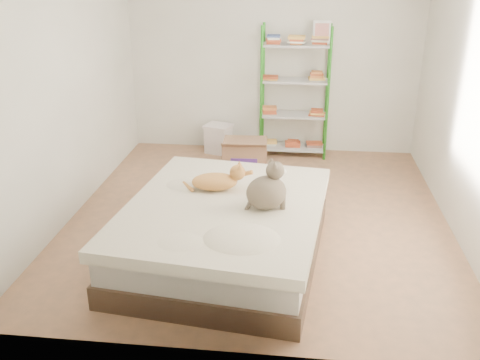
# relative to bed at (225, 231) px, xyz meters

# --- Properties ---
(room) EXTENTS (3.81, 4.21, 2.61)m
(room) POSITION_rel_bed_xyz_m (0.23, 0.87, 1.04)
(room) COLOR #B17D54
(room) RESTS_ON ground
(bed) EXTENTS (1.86, 2.21, 0.52)m
(bed) POSITION_rel_bed_xyz_m (0.00, 0.00, 0.00)
(bed) COLOR #493A2C
(bed) RESTS_ON ground
(orange_cat) EXTENTS (0.52, 0.33, 0.20)m
(orange_cat) POSITION_rel_bed_xyz_m (-0.13, 0.29, 0.36)
(orange_cat) COLOR #D58E4A
(orange_cat) RESTS_ON bed
(grey_cat) EXTENTS (0.45, 0.42, 0.42)m
(grey_cat) POSITION_rel_bed_xyz_m (0.36, -0.05, 0.47)
(grey_cat) COLOR #847257
(grey_cat) RESTS_ON bed
(shelf_unit) EXTENTS (0.88, 0.36, 1.74)m
(shelf_unit) POSITION_rel_bed_xyz_m (0.54, 2.75, 0.57)
(shelf_unit) COLOR #2A8921
(shelf_unit) RESTS_ON ground
(cardboard_box) EXTENTS (0.56, 0.53, 0.43)m
(cardboard_box) POSITION_rel_bed_xyz_m (-0.05, 2.13, -0.07)
(cardboard_box) COLOR #A7765A
(cardboard_box) RESTS_ON ground
(white_bin) EXTENTS (0.41, 0.38, 0.39)m
(white_bin) POSITION_rel_bed_xyz_m (-0.47, 2.72, -0.06)
(white_bin) COLOR white
(white_bin) RESTS_ON ground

